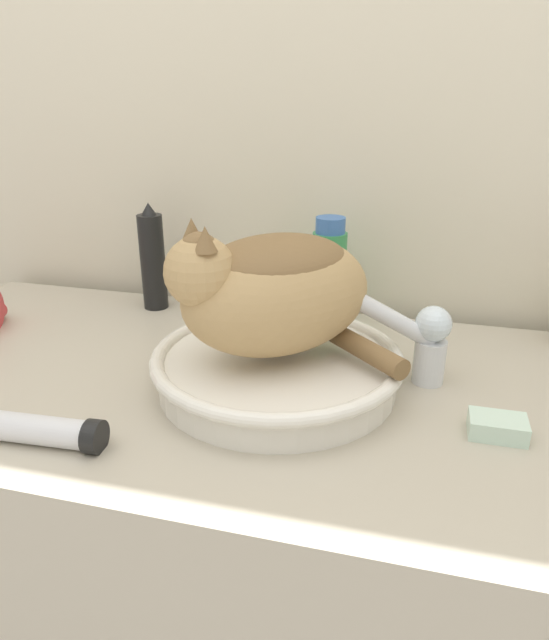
{
  "coord_description": "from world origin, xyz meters",
  "views": [
    {
      "loc": [
        0.21,
        -0.4,
        1.19
      ],
      "look_at": [
        0.03,
        0.27,
        0.91
      ],
      "focal_mm": 32.0,
      "sensor_mm": 36.0,
      "label": 1
    }
  ],
  "objects_px": {
    "faucet": "(421,337)",
    "cat": "(272,287)",
    "cream_tube": "(37,430)",
    "shampoo_bottle_tall": "(329,274)",
    "soap_bar": "(498,427)",
    "hairspray_can_black": "(153,260)"
  },
  "relations": [
    {
      "from": "faucet",
      "to": "cat",
      "type": "bearing_deg",
      "value": 1.11
    },
    {
      "from": "cream_tube",
      "to": "hairspray_can_black",
      "type": "bearing_deg",
      "value": 98.08
    },
    {
      "from": "cream_tube",
      "to": "soap_bar",
      "type": "xyz_separation_m",
      "value": [
        0.52,
        0.15,
        -0.01
      ]
    },
    {
      "from": "cat",
      "to": "soap_bar",
      "type": "relative_size",
      "value": 4.95
    },
    {
      "from": "shampoo_bottle_tall",
      "to": "soap_bar",
      "type": "xyz_separation_m",
      "value": [
        0.26,
        -0.3,
        -0.08
      ]
    },
    {
      "from": "shampoo_bottle_tall",
      "to": "cream_tube",
      "type": "relative_size",
      "value": 1.11
    },
    {
      "from": "cat",
      "to": "shampoo_bottle_tall",
      "type": "relative_size",
      "value": 1.75
    },
    {
      "from": "cat",
      "to": "soap_bar",
      "type": "distance_m",
      "value": 0.32
    },
    {
      "from": "cat",
      "to": "faucet",
      "type": "relative_size",
      "value": 2.19
    },
    {
      "from": "faucet",
      "to": "soap_bar",
      "type": "height_order",
      "value": "faucet"
    },
    {
      "from": "shampoo_bottle_tall",
      "to": "cream_tube",
      "type": "height_order",
      "value": "shampoo_bottle_tall"
    },
    {
      "from": "faucet",
      "to": "shampoo_bottle_tall",
      "type": "height_order",
      "value": "shampoo_bottle_tall"
    },
    {
      "from": "hairspray_can_black",
      "to": "cream_tube",
      "type": "height_order",
      "value": "hairspray_can_black"
    },
    {
      "from": "cat",
      "to": "cream_tube",
      "type": "relative_size",
      "value": 1.95
    },
    {
      "from": "faucet",
      "to": "shampoo_bottle_tall",
      "type": "distance_m",
      "value": 0.24
    },
    {
      "from": "shampoo_bottle_tall",
      "to": "faucet",
      "type": "bearing_deg",
      "value": -48.58
    },
    {
      "from": "shampoo_bottle_tall",
      "to": "hairspray_can_black",
      "type": "relative_size",
      "value": 0.96
    },
    {
      "from": "cat",
      "to": "hairspray_can_black",
      "type": "xyz_separation_m",
      "value": [
        -0.29,
        0.25,
        -0.05
      ]
    },
    {
      "from": "cat",
      "to": "shampoo_bottle_tall",
      "type": "bearing_deg",
      "value": -138.42
    },
    {
      "from": "faucet",
      "to": "soap_bar",
      "type": "bearing_deg",
      "value": 112.5
    },
    {
      "from": "cream_tube",
      "to": "soap_bar",
      "type": "height_order",
      "value": "cream_tube"
    },
    {
      "from": "shampoo_bottle_tall",
      "to": "soap_bar",
      "type": "height_order",
      "value": "shampoo_bottle_tall"
    }
  ]
}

